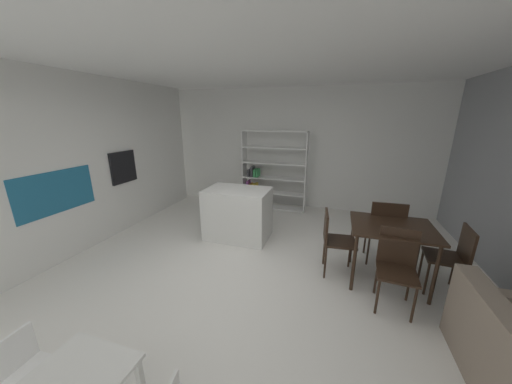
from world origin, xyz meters
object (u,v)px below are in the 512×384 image
Objects in this scene: open_bookshelf at (270,172)px; dining_chair_far at (385,227)px; child_table at (82,383)px; dining_table at (392,233)px; built_in_oven at (123,167)px; dining_chair_window_side at (454,254)px; dining_chair_near at (397,262)px; child_chair_left at (26,368)px; dining_chair_island_side at (333,237)px; kitchen_island at (238,214)px.

dining_chair_far is at bearing -41.03° from open_bookshelf.
child_table is 3.67m from dining_chair_far.
dining_chair_far is at bearing 89.57° from dining_table.
built_in_oven reaches higher than dining_chair_far.
dining_chair_far is at bearing -117.21° from dining_chair_window_side.
dining_chair_near is at bearing -88.95° from dining_table.
child_chair_left is at bearing -96.54° from open_bookshelf.
dining_chair_island_side is at bearing 29.81° from dining_chair_far.
child_chair_left is at bearing -138.46° from dining_chair_near.
child_chair_left is at bearing 44.86° from dining_chair_far.
dining_chair_window_side is at bearing 35.73° from dining_chair_near.
child_table is at bearing -132.28° from dining_chair_near.
dining_chair_far is 0.83m from dining_chair_island_side.
dining_chair_window_side is 0.98× the size of dining_chair_island_side.
open_bookshelf is at bearing -42.90° from dining_chair_far.
dining_chair_far is 1.11× the size of dining_chair_island_side.
dining_chair_near is (4.54, -0.82, -0.67)m from built_in_oven.
child_chair_left is 3.74m from dining_table.
kitchen_island is 1.22× the size of dining_chair_near.
dining_chair_window_side is at bearing 146.37° from dining_chair_far.
open_bookshelf is at bearing 26.78° from dining_chair_island_side.
dining_chair_window_side is (0.70, -0.01, -0.17)m from dining_table.
built_in_oven is 4.58m from dining_table.
dining_chair_far reaches higher than dining_chair_island_side.
dining_chair_near reaches higher than dining_chair_window_side.
dining_chair_far is 1.09× the size of dining_chair_near.
built_in_oven is at bearing 128.83° from child_table.
child_chair_left is 4.03m from dining_chair_far.
dining_chair_near is (0.01, -0.43, -0.16)m from dining_table.
built_in_oven is at bearing -1.45° from dining_chair_far.
dining_chair_far reaches higher than child_chair_left.
dining_chair_island_side is (1.51, 2.49, 0.11)m from child_table.
open_bookshelf is 3.22m from dining_table.
dining_chair_island_side is at bearing -43.23° from child_chair_left.
dining_chair_near is (2.21, -2.77, -0.34)m from open_bookshelf.
open_bookshelf reaches higher than dining_chair_island_side.
kitchen_island is 1.77× the size of child_chair_left.
dining_chair_far is (0.00, 0.42, -0.11)m from dining_table.
child_chair_left reaches higher than child_table.
open_bookshelf reaches higher than dining_chair_window_side.
child_chair_left is at bearing -49.58° from dining_chair_window_side.
dining_chair_island_side is (3.84, -0.40, -0.66)m from built_in_oven.
dining_chair_near is at bearing -10.20° from built_in_oven.
child_chair_left is at bearing 134.77° from dining_chair_island_side.
child_table is at bearing -44.82° from dining_chair_window_side.
child_table is 0.70× the size of dining_chair_island_side.
child_table is (2.33, -2.89, -0.78)m from built_in_oven.
child_table is at bearing -51.17° from built_in_oven.
dining_chair_near is at bearing 88.44° from dining_chair_far.
dining_table is at bearing -51.48° from child_chair_left.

